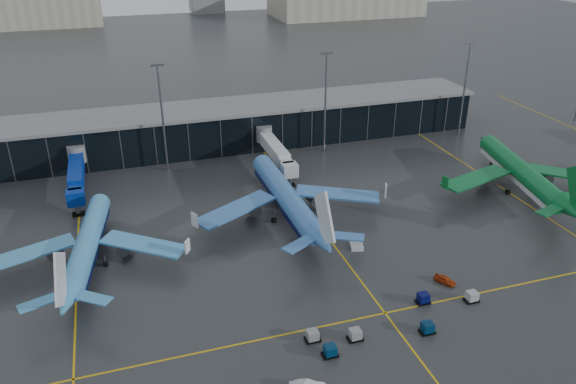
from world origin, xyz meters
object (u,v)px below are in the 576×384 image
object	(u,v)px
airliner_arkefly	(86,230)
airliner_klm_near	(285,184)
mobile_airstair	(356,243)
service_van_red	(445,280)
baggage_carts	(389,324)
airliner_aer_lingus	(522,160)

from	to	relation	value
airliner_arkefly	airliner_klm_near	bearing A→B (deg)	17.99
mobile_airstair	service_van_red	size ratio (longest dim) A/B	1.02
airliner_arkefly	service_van_red	world-z (taller)	airliner_arkefly
airliner_klm_near	baggage_carts	size ratio (longest dim) A/B	1.57
baggage_carts	mobile_airstair	size ratio (longest dim) A/B	7.93
airliner_klm_near	airliner_aer_lingus	xyz separation A→B (m)	(52.72, -4.05, -0.02)
baggage_carts	service_van_red	distance (m)	15.80
airliner_klm_near	airliner_aer_lingus	world-z (taller)	airliner_klm_near
baggage_carts	service_van_red	world-z (taller)	baggage_carts
baggage_carts	airliner_aer_lingus	bearing A→B (deg)	34.86
baggage_carts	service_van_red	size ratio (longest dim) A/B	8.06
airliner_klm_near	baggage_carts	bearing A→B (deg)	-84.73
airliner_aer_lingus	service_van_red	bearing A→B (deg)	-130.75
service_van_red	baggage_carts	bearing A→B (deg)	178.39
airliner_arkefly	service_van_red	xyz separation A→B (m)	(55.61, -24.66, -5.64)
baggage_carts	service_van_red	xyz separation A→B (m)	(13.95, 7.41, -0.14)
service_van_red	airliner_klm_near	bearing A→B (deg)	90.82
airliner_aer_lingus	baggage_carts	bearing A→B (deg)	-133.24
airliner_arkefly	service_van_red	size ratio (longest dim) A/B	11.27
airliner_arkefly	mobile_airstair	bearing A→B (deg)	-2.94
airliner_arkefly	service_van_red	bearing A→B (deg)	-14.86
airliner_aer_lingus	service_van_red	xyz separation A→B (m)	(-34.78, -26.53, -6.39)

